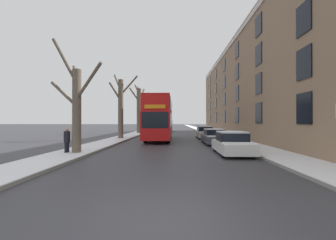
% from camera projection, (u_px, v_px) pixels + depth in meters
% --- Properties ---
extents(ground_plane, '(320.00, 320.00, 0.00)m').
position_uv_depth(ground_plane, '(164.00, 222.00, 4.37)').
color(ground_plane, '#38383D').
extents(sidewalk_left, '(2.44, 130.00, 0.16)m').
position_uv_depth(sidewalk_left, '(151.00, 129.00, 57.54)').
color(sidewalk_left, gray).
rests_on(sidewalk_left, ground).
extents(sidewalk_right, '(2.44, 130.00, 0.16)m').
position_uv_depth(sidewalk_right, '(198.00, 129.00, 57.15)').
color(sidewalk_right, gray).
rests_on(sidewalk_right, ground).
extents(terrace_facade_right, '(9.10, 44.49, 12.10)m').
position_uv_depth(terrace_facade_right, '(266.00, 89.00, 28.16)').
color(terrace_facade_right, '#8C7056').
rests_on(terrace_facade_right, ground).
extents(bare_tree_left_0, '(3.60, 2.75, 6.76)m').
position_uv_depth(bare_tree_left_0, '(76.00, 105.00, 13.15)').
color(bare_tree_left_0, brown).
rests_on(bare_tree_left_0, ground).
extents(bare_tree_left_1, '(3.10, 2.67, 7.49)m').
position_uv_depth(bare_tree_left_1, '(121.00, 106.00, 24.68)').
color(bare_tree_left_1, brown).
rests_on(bare_tree_left_1, ground).
extents(bare_tree_left_2, '(2.41, 2.66, 8.15)m').
position_uv_depth(bare_tree_left_2, '(139.00, 108.00, 35.96)').
color(bare_tree_left_2, brown).
rests_on(bare_tree_left_2, ground).
extents(bare_tree_left_3, '(1.00, 4.59, 8.20)m').
position_uv_depth(bare_tree_left_3, '(146.00, 113.00, 46.48)').
color(bare_tree_left_3, brown).
rests_on(bare_tree_left_3, ground).
extents(double_decker_bus, '(2.52, 10.50, 4.37)m').
position_uv_depth(double_decker_bus, '(159.00, 117.00, 23.85)').
color(double_decker_bus, red).
rests_on(double_decker_bus, ground).
extents(parked_car_0, '(1.83, 4.05, 1.37)m').
position_uv_depth(parked_car_0, '(232.00, 144.00, 13.41)').
color(parked_car_0, silver).
rests_on(parked_car_0, ground).
extents(parked_car_1, '(1.81, 4.52, 1.32)m').
position_uv_depth(parked_car_1, '(214.00, 137.00, 19.64)').
color(parked_car_1, '#474C56').
rests_on(parked_car_1, ground).
extents(parked_car_2, '(1.79, 4.29, 1.41)m').
position_uv_depth(parked_car_2, '(205.00, 133.00, 26.15)').
color(parked_car_2, silver).
rests_on(parked_car_2, ground).
extents(oncoming_van, '(2.08, 4.83, 2.17)m').
position_uv_depth(oncoming_van, '(167.00, 125.00, 45.32)').
color(oncoming_van, '#9EA3AD').
rests_on(oncoming_van, ground).
extents(pedestrian_left_sidewalk, '(0.35, 0.35, 1.60)m').
position_uv_depth(pedestrian_left_sidewalk, '(67.00, 140.00, 13.07)').
color(pedestrian_left_sidewalk, black).
rests_on(pedestrian_left_sidewalk, ground).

